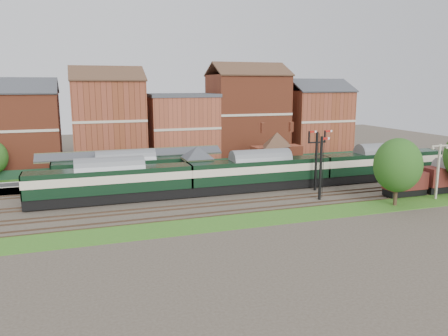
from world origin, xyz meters
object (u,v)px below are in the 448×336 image
object	(u,v)px
dmu_train	(260,171)
goods_van_a	(405,182)
semaphore_bracket	(316,157)
platform_railcar	(126,171)
signal_box	(198,167)

from	to	relation	value
dmu_train	goods_van_a	bearing A→B (deg)	-28.74
dmu_train	goods_van_a	xyz separation A→B (m)	(16.41, -9.00, -0.77)
semaphore_bracket	dmu_train	size ratio (longest dim) A/B	0.14
platform_railcar	dmu_train	bearing A→B (deg)	-20.70
semaphore_bracket	goods_van_a	distance (m)	11.67
dmu_train	goods_van_a	distance (m)	18.73
platform_railcar	goods_van_a	xyz separation A→B (m)	(33.61, -15.50, -0.71)
goods_van_a	dmu_train	bearing A→B (deg)	151.26
signal_box	goods_van_a	bearing A→B (deg)	-26.72
platform_railcar	goods_van_a	distance (m)	37.02
signal_box	goods_van_a	xyz separation A→B (m)	(24.34, -12.25, -1.31)
platform_railcar	semaphore_bracket	bearing A→B (deg)	-20.31
signal_box	goods_van_a	distance (m)	27.28
dmu_train	platform_railcar	xyz separation A→B (m)	(-17.20, 6.50, -0.07)
signal_box	dmu_train	distance (m)	8.58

